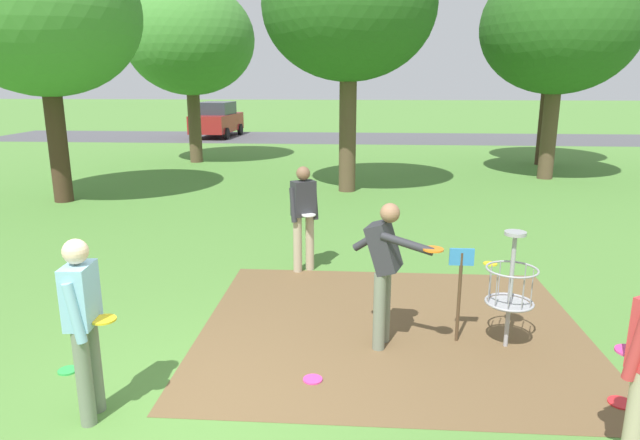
# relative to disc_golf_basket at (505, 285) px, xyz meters

# --- Properties ---
(ground_plane) EXTENTS (160.00, 160.00, 0.00)m
(ground_plane) POSITION_rel_disc_golf_basket_xyz_m (-3.26, -1.77, -0.75)
(ground_plane) COLOR #518438
(dirt_tee_pad) EXTENTS (4.72, 4.12, 0.01)m
(dirt_tee_pad) POSITION_rel_disc_golf_basket_xyz_m (-1.24, 0.38, -0.75)
(dirt_tee_pad) COLOR brown
(dirt_tee_pad) RESTS_ON ground
(disc_golf_basket) EXTENTS (0.98, 0.58, 1.39)m
(disc_golf_basket) POSITION_rel_disc_golf_basket_xyz_m (0.00, 0.00, 0.00)
(disc_golf_basket) COLOR #9E9EA3
(disc_golf_basket) RESTS_ON ground
(player_foreground_watching) EXTENTS (0.98, 0.77, 1.71)m
(player_foreground_watching) POSITION_rel_disc_golf_basket_xyz_m (-1.37, -0.09, 0.23)
(player_foreground_watching) COLOR slate
(player_foreground_watching) RESTS_ON ground
(player_waiting_left) EXTENTS (0.48, 0.45, 1.71)m
(player_waiting_left) POSITION_rel_disc_golf_basket_xyz_m (-2.55, 2.45, 0.21)
(player_waiting_left) COLOR tan
(player_waiting_left) RESTS_ON ground
(player_waiting_right) EXTENTS (0.41, 0.48, 1.71)m
(player_waiting_right) POSITION_rel_disc_golf_basket_xyz_m (-4.09, -1.70, 0.21)
(player_waiting_right) COLOR slate
(player_waiting_right) RESTS_ON ground
(frisbee_near_basket) EXTENTS (0.23, 0.23, 0.02)m
(frisbee_near_basket) POSITION_rel_disc_golf_basket_xyz_m (0.55, 2.98, -0.74)
(frisbee_near_basket) COLOR gold
(frisbee_near_basket) RESTS_ON ground
(frisbee_by_tee) EXTENTS (0.20, 0.20, 0.02)m
(frisbee_by_tee) POSITION_rel_disc_golf_basket_xyz_m (-2.12, -0.93, -0.74)
(frisbee_by_tee) COLOR #E53D99
(frisbee_by_tee) RESTS_ON ground
(frisbee_mid_grass) EXTENTS (0.23, 0.23, 0.02)m
(frisbee_mid_grass) POSITION_rel_disc_golf_basket_xyz_m (0.87, -1.14, -0.74)
(frisbee_mid_grass) COLOR red
(frisbee_mid_grass) RESTS_ON ground
(frisbee_far_left) EXTENTS (0.20, 0.20, 0.02)m
(frisbee_far_left) POSITION_rel_disc_golf_basket_xyz_m (-4.75, -0.93, -0.74)
(frisbee_far_left) COLOR green
(frisbee_far_left) RESTS_ON ground
(tree_near_left) EXTENTS (4.54, 4.54, 6.80)m
(tree_near_left) POSITION_rel_disc_golf_basket_xyz_m (4.94, 14.55, 4.09)
(tree_near_left) COLOR #422D1E
(tree_near_left) RESTS_ON ground
(tree_near_right) EXTENTS (4.59, 4.59, 6.35)m
(tree_near_right) POSITION_rel_disc_golf_basket_xyz_m (-7.78, 14.27, 3.62)
(tree_near_right) COLOR brown
(tree_near_right) RESTS_ON ground
(tree_mid_left) EXTENTS (4.52, 4.52, 6.79)m
(tree_mid_left) POSITION_rel_disc_golf_basket_xyz_m (-2.01, 9.13, 4.09)
(tree_mid_left) COLOR brown
(tree_mid_left) RESTS_ON ground
(tree_mid_center) EXTENTS (4.58, 4.58, 6.46)m
(tree_mid_center) POSITION_rel_disc_golf_basket_xyz_m (4.13, 11.56, 3.74)
(tree_mid_center) COLOR brown
(tree_mid_center) RESTS_ON ground
(tree_mid_right) EXTENTS (4.54, 4.54, 6.46)m
(tree_mid_right) POSITION_rel_disc_golf_basket_xyz_m (-9.18, 7.27, 3.75)
(tree_mid_right) COLOR #422D1E
(tree_mid_right) RESTS_ON ground
(parking_lot_strip) EXTENTS (36.00, 6.00, 0.01)m
(parking_lot_strip) POSITION_rel_disc_golf_basket_xyz_m (-3.26, 23.43, -0.75)
(parking_lot_strip) COLOR #4C4C51
(parking_lot_strip) RESTS_ON ground
(parked_car_leftmost) EXTENTS (2.16, 4.30, 1.84)m
(parked_car_leftmost) POSITION_rel_disc_golf_basket_xyz_m (-9.34, 23.56, 0.17)
(parked_car_leftmost) COLOR maroon
(parked_car_leftmost) RESTS_ON ground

